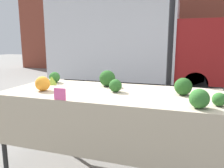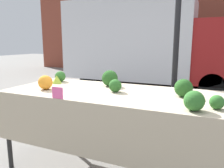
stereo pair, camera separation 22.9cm
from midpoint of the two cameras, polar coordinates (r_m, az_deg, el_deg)
tent_pole at (r=2.87m, az=18.44°, el=5.73°), size 0.07×0.07×2.37m
parked_truck at (r=7.17m, az=9.68°, el=10.57°), size 5.28×2.09×2.68m
market_table at (r=2.26m, az=2.16°, el=-4.81°), size 2.28×0.98×0.90m
orange_cauliflower at (r=2.47m, az=-14.50°, el=0.39°), size 0.16×0.16×0.16m
romanesco_head at (r=2.82m, az=-12.00°, el=1.16°), size 0.13×0.13×0.10m
broccoli_head_0 at (r=2.27m, az=3.73°, el=-0.47°), size 0.13×0.13×0.13m
broccoli_head_1 at (r=2.21m, az=21.04°, el=-1.00°), size 0.17×0.17×0.17m
broccoli_head_2 at (r=1.92m, az=28.87°, el=-4.23°), size 0.11×0.11×0.11m
broccoli_head_3 at (r=1.79m, az=24.16°, el=-4.08°), size 0.16×0.16×0.16m
broccoli_head_4 at (r=2.93m, az=-11.21°, el=1.94°), size 0.14×0.14×0.14m
broccoli_head_5 at (r=2.57m, az=1.96°, el=1.50°), size 0.19×0.19×0.19m
price_sign at (r=2.04m, az=-10.97°, el=-2.31°), size 0.12×0.01×0.11m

